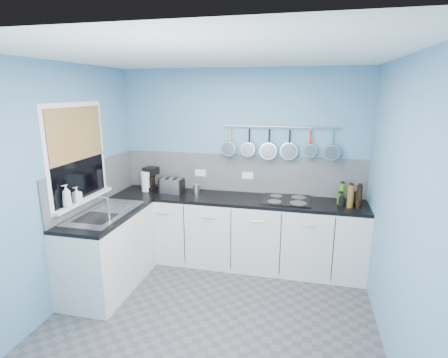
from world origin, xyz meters
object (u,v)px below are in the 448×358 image
at_px(soap_bottle_a, 67,196).
at_px(paper_towel, 146,182).
at_px(soap_bottle_b, 77,195).
at_px(hob, 287,200).
at_px(toaster, 172,186).
at_px(canister, 196,189).
at_px(coffee_maker, 151,179).

bearing_deg(soap_bottle_a, paper_towel, 76.72).
height_order(soap_bottle_b, hob, soap_bottle_b).
bearing_deg(hob, soap_bottle_b, -153.69).
xyz_separation_m(soap_bottle_a, toaster, (0.65, 1.22, -0.17)).
bearing_deg(toaster, canister, 11.46).
bearing_deg(hob, coffee_maker, 178.11).
bearing_deg(coffee_maker, soap_bottle_a, -89.12).
bearing_deg(paper_towel, soap_bottle_a, -103.28).
distance_m(paper_towel, hob, 1.88).
distance_m(soap_bottle_a, coffee_maker, 1.34).
xyz_separation_m(coffee_maker, canister, (0.66, -0.04, -0.09)).
bearing_deg(paper_towel, coffee_maker, 60.65).
xyz_separation_m(coffee_maker, hob, (1.84, -0.06, -0.15)).
relative_size(soap_bottle_b, hob, 0.30).
distance_m(soap_bottle_b, paper_towel, 1.10).
relative_size(paper_towel, coffee_maker, 0.84).
distance_m(toaster, canister, 0.34).
xyz_separation_m(soap_bottle_b, hob, (2.17, 1.07, -0.23)).
bearing_deg(toaster, coffee_maker, 174.34).
height_order(paper_towel, hob, paper_towel).
xyz_separation_m(soap_bottle_b, coffee_maker, (0.33, 1.13, -0.08)).
bearing_deg(soap_bottle_a, toaster, 61.85).
bearing_deg(hob, toaster, -179.69).
xyz_separation_m(paper_towel, coffee_maker, (0.04, 0.07, 0.02)).
height_order(soap_bottle_b, coffee_maker, soap_bottle_b).
relative_size(paper_towel, canister, 2.12).
height_order(soap_bottle_a, toaster, soap_bottle_a).
bearing_deg(hob, canister, 178.92).
height_order(soap_bottle_b, toaster, soap_bottle_b).
distance_m(soap_bottle_a, paper_towel, 1.26).
bearing_deg(paper_towel, canister, 2.83).
relative_size(coffee_maker, hob, 0.53).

